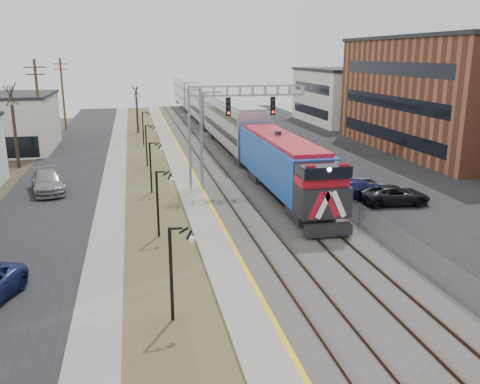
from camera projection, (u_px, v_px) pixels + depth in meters
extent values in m
cube|color=black|center=(62.00, 177.00, 44.52)|extent=(7.00, 120.00, 0.04)
cube|color=gray|center=(115.00, 175.00, 45.42)|extent=(2.00, 120.00, 0.08)
cube|color=#474826|center=(149.00, 173.00, 46.02)|extent=(4.00, 120.00, 0.06)
cube|color=gray|center=(182.00, 171.00, 46.60)|extent=(2.00, 120.00, 0.24)
cube|color=#595651|center=(235.00, 168.00, 47.60)|extent=(8.00, 120.00, 0.20)
cube|color=black|center=(354.00, 164.00, 50.02)|extent=(16.00, 120.00, 0.04)
cube|color=gold|center=(191.00, 169.00, 46.74)|extent=(0.24, 120.00, 0.01)
cube|color=#2D2119|center=(206.00, 168.00, 47.01)|extent=(0.08, 120.00, 0.15)
cube|color=#2D2119|center=(222.00, 167.00, 47.31)|extent=(0.08, 120.00, 0.15)
cube|color=#2D2119|center=(243.00, 166.00, 47.71)|extent=(0.08, 120.00, 0.15)
cube|color=#2D2119|center=(258.00, 166.00, 48.01)|extent=(0.08, 120.00, 0.15)
cube|color=#1345A1|center=(285.00, 168.00, 36.87)|extent=(3.00, 17.00, 4.25)
cube|color=black|center=(328.00, 230.00, 29.12)|extent=(2.80, 0.50, 0.70)
cube|color=#92949B|center=(232.00, 124.00, 55.90)|extent=(3.00, 22.00, 5.33)
cube|color=#92949B|center=(203.00, 105.00, 77.43)|extent=(3.00, 22.00, 5.33)
cube|color=#92949B|center=(187.00, 94.00, 98.96)|extent=(3.00, 22.00, 5.33)
cube|color=gray|center=(195.00, 141.00, 39.07)|extent=(1.00, 1.00, 8.00)
cube|color=gray|center=(246.00, 91.00, 38.89)|extent=(9.00, 0.80, 0.80)
cube|color=black|center=(228.00, 107.00, 38.47)|extent=(0.35, 0.25, 1.40)
cube|color=black|center=(273.00, 106.00, 39.17)|extent=(0.35, 0.25, 1.40)
cylinder|color=black|center=(171.00, 276.00, 20.01)|extent=(0.14, 0.14, 4.00)
cylinder|color=black|center=(158.00, 205.00, 29.45)|extent=(0.14, 0.14, 4.00)
cylinder|color=black|center=(151.00, 168.00, 38.90)|extent=(0.14, 0.14, 4.00)
cylinder|color=black|center=(146.00, 146.00, 48.34)|extent=(0.14, 0.14, 4.00)
cylinder|color=black|center=(143.00, 129.00, 59.67)|extent=(0.14, 0.14, 4.00)
cylinder|color=#4C3823|center=(39.00, 109.00, 52.06)|extent=(0.28, 0.28, 10.00)
cylinder|color=#4C3823|center=(63.00, 95.00, 70.95)|extent=(0.28, 0.28, 10.00)
cube|color=gray|center=(278.00, 159.00, 48.26)|extent=(0.04, 120.00, 1.60)
cube|color=brown|center=(457.00, 96.00, 55.98)|extent=(16.00, 26.00, 12.00)
cube|color=#BCB7A4|center=(359.00, 97.00, 80.10)|extent=(16.00, 18.00, 8.00)
cylinder|color=#382D23|center=(15.00, 137.00, 47.57)|extent=(0.30, 0.30, 5.95)
cylinder|color=#382D23|center=(137.00, 115.00, 68.89)|extent=(0.30, 0.30, 4.90)
imported|color=black|center=(395.00, 196.00, 36.33)|extent=(5.05, 2.73, 1.35)
imported|color=navy|center=(359.00, 189.00, 37.85)|extent=(4.93, 2.22, 1.40)
imported|color=slate|center=(366.00, 184.00, 39.46)|extent=(4.05, 1.80, 1.35)
imported|color=#0E461F|center=(288.00, 142.00, 58.08)|extent=(4.96, 2.71, 1.55)
imported|color=gray|center=(47.00, 182.00, 39.54)|extent=(3.46, 5.95, 1.62)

